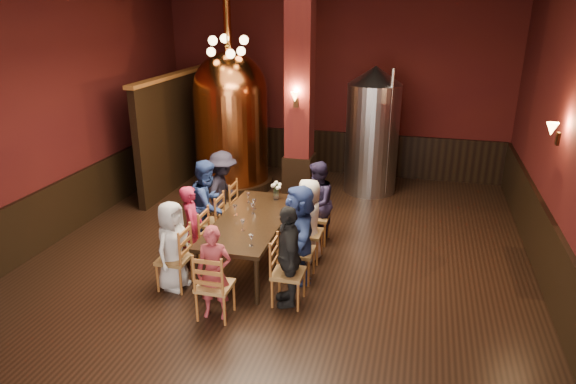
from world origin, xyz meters
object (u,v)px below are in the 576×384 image
(dining_table, at_px, (251,222))
(rose_vase, at_px, (276,188))
(person_1, at_px, (192,227))
(person_0, at_px, (173,246))
(copper_kettle, at_px, (231,119))
(steel_vessel, at_px, (372,131))
(person_2, at_px, (208,205))

(dining_table, xyz_separation_m, rose_vase, (0.15, 0.90, 0.27))
(person_1, bearing_deg, person_0, 158.19)
(person_0, relative_size, copper_kettle, 0.32)
(person_1, xyz_separation_m, rose_vase, (1.00, 1.24, 0.30))
(rose_vase, bearing_deg, steel_vessel, 66.04)
(person_0, height_order, person_2, person_2)
(dining_table, height_order, rose_vase, rose_vase)
(steel_vessel, distance_m, rose_vase, 3.21)
(dining_table, xyz_separation_m, steel_vessel, (1.45, 3.81, 0.66))
(person_0, bearing_deg, copper_kettle, 19.38)
(dining_table, xyz_separation_m, copper_kettle, (-1.56, 3.34, 0.84))
(person_0, height_order, copper_kettle, copper_kettle)
(steel_vessel, height_order, rose_vase, steel_vessel)
(person_1, relative_size, rose_vase, 4.13)
(person_0, xyz_separation_m, person_1, (-0.01, 0.67, 0.00))
(person_0, bearing_deg, steel_vessel, -15.38)
(copper_kettle, bearing_deg, rose_vase, -54.97)
(steel_vessel, bearing_deg, person_1, -118.90)
(person_0, distance_m, person_2, 1.33)
(copper_kettle, distance_m, steel_vessel, 3.05)
(person_0, relative_size, person_2, 0.86)
(dining_table, distance_m, rose_vase, 0.95)
(dining_table, relative_size, rose_vase, 7.49)
(copper_kettle, height_order, rose_vase, copper_kettle)
(dining_table, distance_m, person_2, 0.92)
(person_2, bearing_deg, person_0, -179.57)
(rose_vase, bearing_deg, copper_kettle, 125.03)
(copper_kettle, bearing_deg, person_2, -76.85)
(person_0, xyz_separation_m, rose_vase, (0.99, 1.91, 0.30))
(person_0, distance_m, steel_vessel, 5.38)
(person_0, distance_m, rose_vase, 2.17)
(person_0, xyz_separation_m, person_2, (-0.02, 1.33, 0.11))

